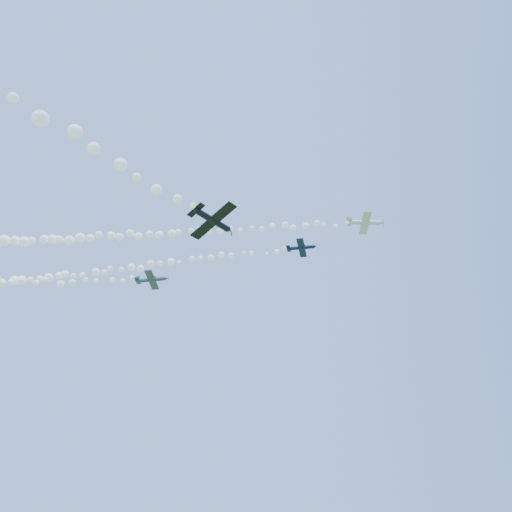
# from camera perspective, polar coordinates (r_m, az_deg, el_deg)

# --- Properties ---
(plane_white) EXTENTS (7.63, 8.00, 2.95)m
(plane_white) POSITION_cam_1_polar(r_m,az_deg,el_deg) (91.45, 14.33, 4.35)
(plane_white) COLOR silver
(smoke_trail_white) EXTENTS (81.89, 5.13, 3.18)m
(smoke_trail_white) POSITION_cam_1_polar(r_m,az_deg,el_deg) (93.68, -12.67, 2.95)
(smoke_trail_white) COLOR white
(plane_navy) EXTENTS (7.00, 7.43, 2.34)m
(plane_navy) POSITION_cam_1_polar(r_m,az_deg,el_deg) (94.48, 6.09, 1.12)
(plane_navy) COLOR #0C1637
(smoke_trail_navy) EXTENTS (76.37, 9.95, 2.77)m
(smoke_trail_navy) POSITION_cam_1_polar(r_m,az_deg,el_deg) (105.37, -16.28, -1.50)
(smoke_trail_navy) COLOR white
(plane_grey) EXTENTS (6.82, 7.11, 1.89)m
(plane_grey) POSITION_cam_1_polar(r_m,az_deg,el_deg) (86.48, -13.73, -3.08)
(plane_grey) COLOR #394353
(plane_black) EXTENTS (6.91, 6.69, 2.35)m
(plane_black) POSITION_cam_1_polar(r_m,az_deg,el_deg) (57.46, -5.78, 4.75)
(plane_black) COLOR black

